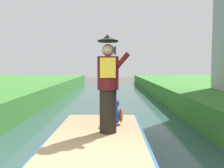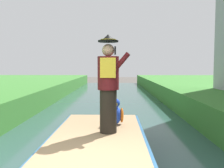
% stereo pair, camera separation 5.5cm
% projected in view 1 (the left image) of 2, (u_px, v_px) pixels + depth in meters
% --- Properties ---
extents(boat, '(1.84, 4.22, 0.61)m').
position_uv_depth(boat, '(97.00, 153.00, 4.44)').
color(boat, '#23517A').
rests_on(boat, canal_water).
extents(person_pirate, '(0.61, 0.42, 1.85)m').
position_uv_depth(person_pirate, '(109.00, 84.00, 4.60)').
color(person_pirate, black).
rests_on(person_pirate, boat).
extents(parrot_plush, '(0.36, 0.35, 0.57)m').
position_uv_depth(parrot_plush, '(115.00, 113.00, 5.29)').
color(parrot_plush, blue).
rests_on(parrot_plush, boat).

